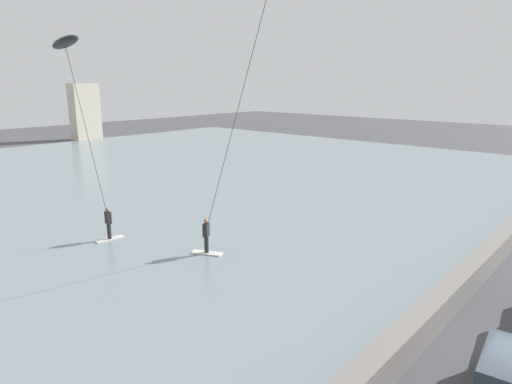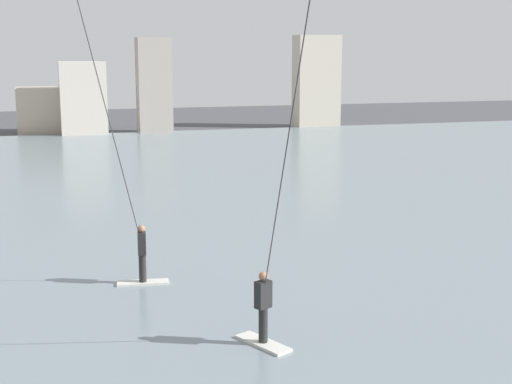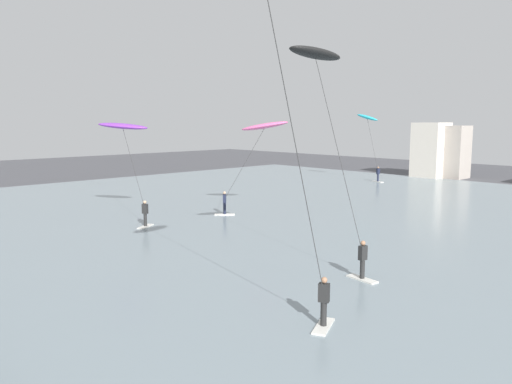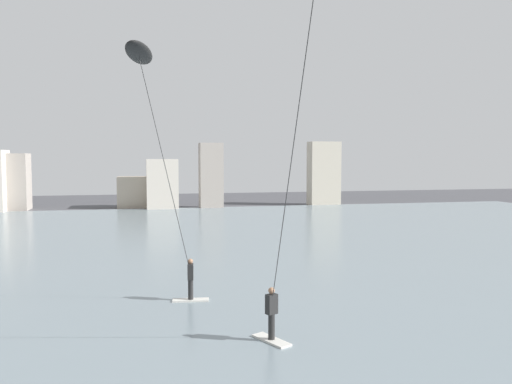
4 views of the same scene
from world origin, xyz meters
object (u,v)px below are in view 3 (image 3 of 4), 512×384
object	(u,v)px
kitesurfer_pink	(261,133)
kitesurfer_black	(322,84)
kitesurfer_purple	(124,133)
kitesurfer_cyan	(369,126)

from	to	relation	value
kitesurfer_pink	kitesurfer_black	xyz separation A→B (m)	(11.80, -8.12, 2.28)
kitesurfer_black	kitesurfer_purple	xyz separation A→B (m)	(-16.96, 0.62, -2.26)
kitesurfer_cyan	kitesurfer_black	distance (m)	35.67
kitesurfer_cyan	kitesurfer_purple	bearing A→B (deg)	-87.69
kitesurfer_black	kitesurfer_cyan	bearing A→B (deg)	120.67
kitesurfer_pink	kitesurfer_purple	world-z (taller)	kitesurfer_pink
kitesurfer_pink	kitesurfer_purple	bearing A→B (deg)	-124.52
kitesurfer_pink	kitesurfer_cyan	size ratio (longest dim) A/B	0.89
kitesurfer_cyan	kitesurfer_purple	world-z (taller)	kitesurfer_cyan
kitesurfer_cyan	kitesurfer_black	bearing A→B (deg)	-59.33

